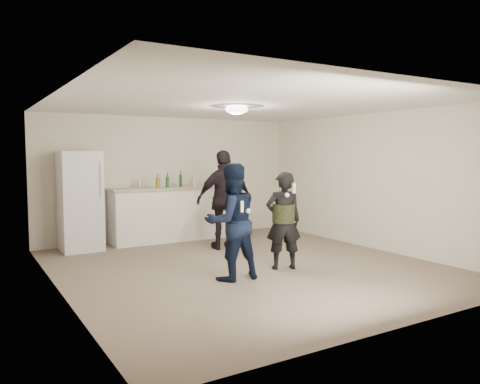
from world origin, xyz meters
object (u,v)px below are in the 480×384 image
fridge (80,201)px  man (231,222)px  counter (176,214)px  woman (283,221)px  spectator (225,200)px  shaker (139,183)px

fridge → man: fridge is taller
counter → man: bearing=-99.6°
woman → spectator: size_ratio=0.81×
fridge → man: 3.41m
counter → shaker: bearing=171.6°
counter → shaker: shaker is taller
fridge → spectator: (2.31, -1.22, 0.01)m
man → woman: bearing=-172.5°
shaker → counter: bearing=-8.4°
woman → spectator: 1.79m
fridge → woman: bearing=-52.3°
shaker → man: 3.33m
fridge → spectator: bearing=-27.9°
spectator → counter: bearing=-63.2°
counter → man: size_ratio=1.60×
counter → fridge: size_ratio=1.44×
counter → fridge: fridge is taller
fridge → counter: bearing=2.1°
shaker → fridge: bearing=-171.5°
spectator → shaker: bearing=-42.3°
counter → fridge: 1.93m
fridge → woman: fridge is taller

